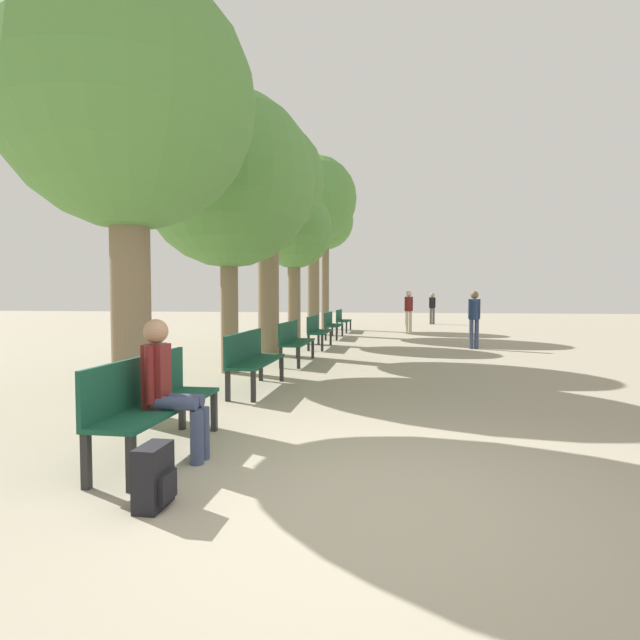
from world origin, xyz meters
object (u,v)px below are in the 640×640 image
Objects in this scene: bench_row_0 at (151,397)px; pedestrian_near at (409,308)px; tree_row_4 at (313,201)px; tree_row_5 at (325,223)px; bench_row_5 at (342,319)px; tree_row_2 at (268,184)px; bench_row_3 at (317,329)px; tree_row_1 at (228,181)px; tree_row_3 at (294,231)px; person_seated at (169,385)px; tree_row_0 at (127,105)px; bench_row_4 at (332,323)px; pedestrian_mid at (474,316)px; bench_row_2 at (294,338)px; bench_row_1 at (252,356)px; pedestrian_far at (432,306)px; backpack at (154,477)px.

pedestrian_near reaches higher than bench_row_0.
tree_row_5 is at bearing 90.00° from tree_row_4.
bench_row_5 is 0.31× the size of tree_row_2.
pedestrian_near is at bearing 80.65° from bench_row_0.
bench_row_3 is at bearing 90.00° from bench_row_0.
tree_row_3 is at bearing 90.00° from tree_row_1.
person_seated reaches higher than bench_row_0.
tree_row_1 is 3.18× the size of pedestrian_near.
tree_row_5 reaches higher than tree_row_0.
bench_row_4 is 5.15m from pedestrian_mid.
bench_row_4 is at bearing 90.00° from bench_row_2.
bench_row_0 is 0.30m from person_seated.
tree_row_4 is 4.22× the size of pedestrian_mid.
pedestrian_near is (3.61, 5.46, -2.48)m from tree_row_3.
bench_row_3 is 0.38× the size of tree_row_3.
bench_row_5 is (0.00, 9.54, 0.00)m from bench_row_2.
tree_row_1 is (-0.92, -4.71, 3.08)m from bench_row_3.
person_seated is (1.15, -14.53, -4.34)m from tree_row_4.
bench_row_0 is 1.12× the size of pedestrian_mid.
tree_row_2 is 3.19m from tree_row_3.
bench_row_1 is 9.54m from bench_row_4.
bench_row_2 is 1.00× the size of bench_row_3.
pedestrian_near is at bearing 104.40° from pedestrian_mid.
bench_row_1 and bench_row_4 have the same top height.
bench_row_4 is at bearing -61.28° from tree_row_4.
tree_row_0 is 3.53m from person_seated.
bench_row_3 is 1.00× the size of bench_row_5.
tree_row_5 is 7.62m from pedestrian_far.
tree_row_3 is at bearing 90.00° from tree_row_2.
backpack is 0.27× the size of pedestrian_far.
bench_row_5 is at bearing 90.00° from bench_row_4.
backpack is (0.58, -16.98, -0.32)m from bench_row_5.
bench_row_0 is 22.36m from pedestrian_far.
bench_row_2 is at bearing -90.00° from bench_row_4.
tree_row_3 is 10.76× the size of backpack.
bench_row_0 is at bearing -90.00° from bench_row_2.
tree_row_2 is at bearing 90.00° from tree_row_0.
bench_row_2 is 9.54m from bench_row_5.
bench_row_3 is at bearing -107.83° from pedestrian_far.
tree_row_2 reaches higher than bench_row_4.
bench_row_2 and bench_row_4 have the same top height.
pedestrian_near is 1.03× the size of pedestrian_far.
bench_row_5 is 1.42× the size of person_seated.
tree_row_5 is (-0.00, 16.23, 0.96)m from tree_row_0.
bench_row_4 is 10.11m from pedestrian_far.
tree_row_5 is at bearing 93.73° from person_seated.
bench_row_2 is at bearing 90.00° from bench_row_0.
tree_row_4 reaches higher than person_seated.
pedestrian_near is at bearing 83.09° from backpack.
pedestrian_mid is (4.32, -5.97, 0.38)m from bench_row_5.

